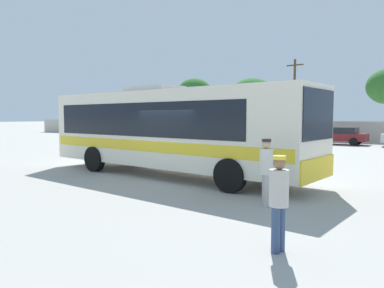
{
  "coord_description": "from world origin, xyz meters",
  "views": [
    {
      "loc": [
        7.39,
        -10.87,
        2.28
      ],
      "look_at": [
        0.06,
        0.97,
        1.24
      ],
      "focal_mm": 34.27,
      "sensor_mm": 36.0,
      "label": 1
    }
  ],
  "objects_px": {
    "parked_car_second_white": "(259,134)",
    "roadside_tree_midleft": "(252,99)",
    "parked_car_leftmost_black": "(204,132)",
    "roadside_tree_left": "(195,94)",
    "attendant_by_bus_door": "(266,168)",
    "parked_car_third_maroon": "(339,135)",
    "utility_pole_near": "(294,97)",
    "passenger_waiting_on_apron": "(279,198)",
    "coach_bus_cream_yellow": "(168,128)"
  },
  "relations": [
    {
      "from": "coach_bus_cream_yellow",
      "to": "roadside_tree_midleft",
      "type": "relative_size",
      "value": 1.76
    },
    {
      "from": "passenger_waiting_on_apron",
      "to": "roadside_tree_left",
      "type": "relative_size",
      "value": 0.22
    },
    {
      "from": "utility_pole_near",
      "to": "roadside_tree_midleft",
      "type": "xyz_separation_m",
      "value": [
        -5.44,
        1.9,
        0.0
      ]
    },
    {
      "from": "passenger_waiting_on_apron",
      "to": "roadside_tree_midleft",
      "type": "xyz_separation_m",
      "value": [
        -14.57,
        34.01,
        3.34
      ]
    },
    {
      "from": "attendant_by_bus_door",
      "to": "passenger_waiting_on_apron",
      "type": "bearing_deg",
      "value": -65.92
    },
    {
      "from": "coach_bus_cream_yellow",
      "to": "roadside_tree_midleft",
      "type": "bearing_deg",
      "value": 106.21
    },
    {
      "from": "attendant_by_bus_door",
      "to": "roadside_tree_left",
      "type": "relative_size",
      "value": 0.24
    },
    {
      "from": "attendant_by_bus_door",
      "to": "utility_pole_near",
      "type": "xyz_separation_m",
      "value": [
        -7.83,
        29.2,
        3.29
      ]
    },
    {
      "from": "attendant_by_bus_door",
      "to": "parked_car_second_white",
      "type": "xyz_separation_m",
      "value": [
        -8.89,
        22.16,
        -0.21
      ]
    },
    {
      "from": "roadside_tree_midleft",
      "to": "utility_pole_near",
      "type": "bearing_deg",
      "value": -19.29
    },
    {
      "from": "coach_bus_cream_yellow",
      "to": "attendant_by_bus_door",
      "type": "height_order",
      "value": "coach_bus_cream_yellow"
    },
    {
      "from": "attendant_by_bus_door",
      "to": "roadside_tree_left",
      "type": "bearing_deg",
      "value": 124.02
    },
    {
      "from": "attendant_by_bus_door",
      "to": "passenger_waiting_on_apron",
      "type": "relative_size",
      "value": 1.05
    },
    {
      "from": "coach_bus_cream_yellow",
      "to": "attendant_by_bus_door",
      "type": "xyz_separation_m",
      "value": [
        5.03,
        -2.76,
        -0.88
      ]
    },
    {
      "from": "parked_car_leftmost_black",
      "to": "roadside_tree_midleft",
      "type": "height_order",
      "value": "roadside_tree_midleft"
    },
    {
      "from": "passenger_waiting_on_apron",
      "to": "roadside_tree_midleft",
      "type": "height_order",
      "value": "roadside_tree_midleft"
    },
    {
      "from": "coach_bus_cream_yellow",
      "to": "passenger_waiting_on_apron",
      "type": "xyz_separation_m",
      "value": [
        6.32,
        -5.67,
        -0.93
      ]
    },
    {
      "from": "parked_car_second_white",
      "to": "attendant_by_bus_door",
      "type": "bearing_deg",
      "value": -68.13
    },
    {
      "from": "passenger_waiting_on_apron",
      "to": "attendant_by_bus_door",
      "type": "bearing_deg",
      "value": 114.08
    },
    {
      "from": "attendant_by_bus_door",
      "to": "roadside_tree_midleft",
      "type": "bearing_deg",
      "value": 113.1
    },
    {
      "from": "roadside_tree_left",
      "to": "roadside_tree_midleft",
      "type": "relative_size",
      "value": 1.09
    },
    {
      "from": "parked_car_second_white",
      "to": "utility_pole_near",
      "type": "height_order",
      "value": "utility_pole_near"
    },
    {
      "from": "parked_car_second_white",
      "to": "parked_car_third_maroon",
      "type": "height_order",
      "value": "parked_car_second_white"
    },
    {
      "from": "attendant_by_bus_door",
      "to": "passenger_waiting_on_apron",
      "type": "distance_m",
      "value": 3.18
    },
    {
      "from": "parked_car_second_white",
      "to": "utility_pole_near",
      "type": "xyz_separation_m",
      "value": [
        1.06,
        7.04,
        3.5
      ]
    },
    {
      "from": "roadside_tree_midleft",
      "to": "parked_car_third_maroon",
      "type": "bearing_deg",
      "value": -35.88
    },
    {
      "from": "attendant_by_bus_door",
      "to": "parked_car_third_maroon",
      "type": "height_order",
      "value": "attendant_by_bus_door"
    },
    {
      "from": "passenger_waiting_on_apron",
      "to": "utility_pole_near",
      "type": "xyz_separation_m",
      "value": [
        -9.13,
        32.1,
        3.34
      ]
    },
    {
      "from": "roadside_tree_left",
      "to": "roadside_tree_midleft",
      "type": "xyz_separation_m",
      "value": [
        8.65,
        -1.37,
        -1.03
      ]
    },
    {
      "from": "parked_car_second_white",
      "to": "roadside_tree_midleft",
      "type": "xyz_separation_m",
      "value": [
        -4.38,
        8.95,
        3.51
      ]
    },
    {
      "from": "parked_car_leftmost_black",
      "to": "parked_car_second_white",
      "type": "distance_m",
      "value": 6.27
    },
    {
      "from": "coach_bus_cream_yellow",
      "to": "roadside_tree_left",
      "type": "bearing_deg",
      "value": 119.62
    },
    {
      "from": "utility_pole_near",
      "to": "roadside_tree_left",
      "type": "distance_m",
      "value": 14.5
    },
    {
      "from": "parked_car_leftmost_black",
      "to": "attendant_by_bus_door",
      "type": "bearing_deg",
      "value": -56.95
    },
    {
      "from": "coach_bus_cream_yellow",
      "to": "roadside_tree_midleft",
      "type": "height_order",
      "value": "roadside_tree_midleft"
    },
    {
      "from": "parked_car_second_white",
      "to": "roadside_tree_midleft",
      "type": "relative_size",
      "value": 0.68
    },
    {
      "from": "coach_bus_cream_yellow",
      "to": "parked_car_second_white",
      "type": "bearing_deg",
      "value": 101.27
    },
    {
      "from": "roadside_tree_left",
      "to": "attendant_by_bus_door",
      "type": "bearing_deg",
      "value": -55.98
    },
    {
      "from": "coach_bus_cream_yellow",
      "to": "roadside_tree_midleft",
      "type": "distance_m",
      "value": 29.61
    },
    {
      "from": "parked_car_leftmost_black",
      "to": "utility_pole_near",
      "type": "bearing_deg",
      "value": 39.79
    },
    {
      "from": "utility_pole_near",
      "to": "roadside_tree_left",
      "type": "height_order",
      "value": "utility_pole_near"
    },
    {
      "from": "coach_bus_cream_yellow",
      "to": "passenger_waiting_on_apron",
      "type": "bearing_deg",
      "value": -41.86
    },
    {
      "from": "parked_car_leftmost_black",
      "to": "utility_pole_near",
      "type": "distance_m",
      "value": 10.05
    },
    {
      "from": "parked_car_leftmost_black",
      "to": "utility_pole_near",
      "type": "height_order",
      "value": "utility_pole_near"
    },
    {
      "from": "coach_bus_cream_yellow",
      "to": "parked_car_third_maroon",
      "type": "xyz_separation_m",
      "value": [
        2.73,
        20.41,
        -1.1
      ]
    },
    {
      "from": "coach_bus_cream_yellow",
      "to": "parked_car_third_maroon",
      "type": "distance_m",
      "value": 20.62
    },
    {
      "from": "parked_car_leftmost_black",
      "to": "roadside_tree_left",
      "type": "distance_m",
      "value": 12.41
    },
    {
      "from": "parked_car_leftmost_black",
      "to": "utility_pole_near",
      "type": "relative_size",
      "value": 0.52
    },
    {
      "from": "coach_bus_cream_yellow",
      "to": "utility_pole_near",
      "type": "bearing_deg",
      "value": 96.05
    },
    {
      "from": "parked_car_second_white",
      "to": "roadside_tree_midleft",
      "type": "distance_m",
      "value": 10.56
    }
  ]
}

